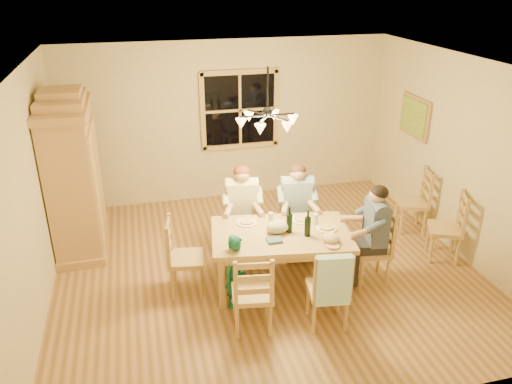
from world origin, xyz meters
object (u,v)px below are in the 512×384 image
object	(u,v)px
chair_end_left	(187,269)
chair_spare_back	(411,212)
adult_plaid_man	(297,198)
wine_bottle_b	(308,223)
dining_table	(281,240)
chair_end_right	(371,260)
armoire	(74,178)
adult_woman	(242,200)
chair_far_right	(296,233)
chair_near_right	(327,301)
chair_near_left	(252,305)
wine_bottle_a	(289,220)
chandelier	(267,120)
child	(237,272)
adult_slate_man	(375,222)
chair_spare_front	(443,239)
chair_far_left	(243,235)

from	to	relation	value
chair_end_left	chair_spare_back	xyz separation A→B (m)	(3.53, 0.77, 0.00)
adult_plaid_man	wine_bottle_b	world-z (taller)	adult_plaid_man
dining_table	chair_end_right	bearing A→B (deg)	-8.76
dining_table	armoire	bearing A→B (deg)	146.29
chair_end_right	adult_woman	size ratio (longest dim) A/B	1.13
chair_far_right	chair_spare_back	distance (m)	1.94
armoire	chair_far_right	world-z (taller)	armoire
chair_near_right	chair_near_left	bearing A→B (deg)	-180.00
armoire	chair_end_left	bearing A→B (deg)	-48.02
armoire	wine_bottle_a	xyz separation A→B (m)	(2.60, -1.67, -0.13)
chandelier	child	world-z (taller)	chandelier
chandelier	wine_bottle_a	world-z (taller)	chandelier
adult_woman	chair_spare_back	xyz separation A→B (m)	(2.67, 0.09, -0.54)
chair_end_right	armoire	bearing A→B (deg)	71.98
chair_end_right	wine_bottle_b	world-z (taller)	wine_bottle_b
chandelier	chair_spare_back	xyz separation A→B (m)	(2.45, 0.54, -1.77)
adult_slate_man	chair_spare_front	bearing A→B (deg)	-69.28
adult_plaid_man	wine_bottle_b	bearing A→B (deg)	88.58
dining_table	chair_near_left	bearing A→B (deg)	-126.65
chair_end_right	adult_plaid_man	bearing A→B (deg)	46.64
adult_woman	chair_near_right	bearing A→B (deg)	117.90
dining_table	adult_plaid_man	size ratio (longest dim) A/B	2.09
adult_plaid_man	child	distance (m)	1.52
wine_bottle_a	chair_spare_front	bearing A→B (deg)	2.03
chair_near_left	wine_bottle_a	distance (m)	1.15
chair_far_right	adult_slate_man	distance (m)	1.28
wine_bottle_b	adult_plaid_man	bearing A→B (deg)	79.83
chair_near_left	adult_plaid_man	distance (m)	1.84
adult_slate_man	chair_spare_back	size ratio (longest dim) A/B	0.88
adult_woman	wine_bottle_b	world-z (taller)	adult_woman
armoire	wine_bottle_b	size ratio (longest dim) A/B	6.97
chair_far_left	chair_far_right	bearing A→B (deg)	-180.00
armoire	chair_far_right	xyz separation A→B (m)	(2.94, -0.93, -0.75)
chair_far_left	chair_spare_front	xyz separation A→B (m)	(2.67, -0.77, 0.00)
armoire	adult_slate_man	world-z (taller)	armoire
armoire	child	world-z (taller)	armoire
wine_bottle_a	armoire	bearing A→B (deg)	147.32
chair_near_left	chair_spare_back	bearing A→B (deg)	38.54
adult_woman	wine_bottle_a	world-z (taller)	adult_woman
chair_end_left	chair_spare_front	distance (m)	3.53
chair_near_right	adult_woman	bearing A→B (deg)	117.90
chair_end_left	chair_near_left	bearing A→B (deg)	43.26
armoire	wine_bottle_a	bearing A→B (deg)	-32.68
armoire	wine_bottle_b	xyz separation A→B (m)	(2.78, -1.81, -0.13)
armoire	chair_end_right	xyz separation A→B (m)	(3.66, -1.84, -0.75)
adult_plaid_man	wine_bottle_b	distance (m)	0.90
chair_near_left	child	bearing A→B (deg)	108.72
chair_far_left	armoire	bearing A→B (deg)	-11.53
chair_near_right	chair_spare_front	bearing A→B (deg)	32.89
chair_far_right	adult_plaid_man	size ratio (longest dim) A/B	1.13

